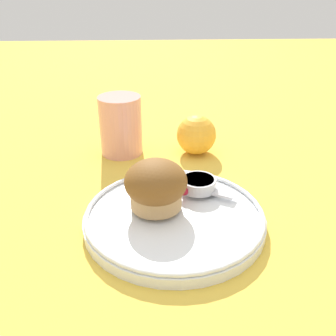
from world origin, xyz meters
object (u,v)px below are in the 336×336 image
muffin (156,186)px  butter_knife (179,183)px  juice_glass (121,125)px  orange_fruit (196,135)px

muffin → butter_knife: 0.07m
juice_glass → butter_knife: bearing=-59.6°
butter_knife → juice_glass: 0.19m
muffin → orange_fruit: (0.08, 0.20, -0.02)m
butter_knife → juice_glass: (-0.09, 0.16, 0.03)m
orange_fruit → juice_glass: (-0.14, 0.01, 0.02)m
orange_fruit → muffin: bearing=-110.7°
muffin → juice_glass: (-0.06, 0.21, 0.00)m
butter_knife → orange_fruit: bearing=103.2°
butter_knife → orange_fruit: orange_fruit is taller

